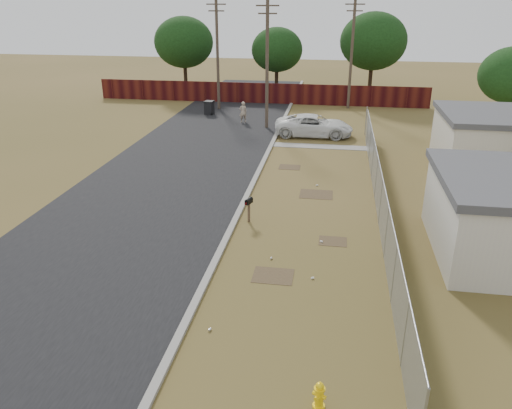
% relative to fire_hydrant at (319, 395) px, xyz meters
% --- Properties ---
extents(ground, '(120.00, 120.00, 0.00)m').
position_rel_fire_hydrant_xyz_m(ground, '(-1.03, 10.77, -0.35)').
color(ground, brown).
rests_on(ground, ground).
extents(street, '(15.10, 60.00, 0.12)m').
position_rel_fire_hydrant_xyz_m(street, '(-7.78, 18.82, -0.33)').
color(street, black).
rests_on(street, ground).
extents(chainlink_fence, '(0.10, 27.06, 2.02)m').
position_rel_fire_hydrant_xyz_m(chainlink_fence, '(2.09, 11.79, 0.45)').
color(chainlink_fence, gray).
rests_on(chainlink_fence, ground).
extents(privacy_fence, '(30.00, 0.12, 1.80)m').
position_rel_fire_hydrant_xyz_m(privacy_fence, '(-7.03, 35.77, 0.55)').
color(privacy_fence, '#4C1710').
rests_on(privacy_fence, ground).
extents(utility_poles, '(12.60, 8.24, 9.00)m').
position_rel_fire_hydrant_xyz_m(utility_poles, '(-4.69, 31.43, 4.35)').
color(utility_poles, brown).
rests_on(utility_poles, ground).
extents(horizon_trees, '(33.32, 31.94, 7.78)m').
position_rel_fire_hydrant_xyz_m(horizon_trees, '(-0.19, 34.32, 4.28)').
color(horizon_trees, '#2F2015').
rests_on(horizon_trees, ground).
extents(fire_hydrant, '(0.39, 0.39, 0.74)m').
position_rel_fire_hydrant_xyz_m(fire_hydrant, '(0.00, 0.00, 0.00)').
color(fire_hydrant, yellow).
rests_on(fire_hydrant, ground).
extents(mailbox, '(0.31, 0.47, 1.09)m').
position_rel_fire_hydrant_xyz_m(mailbox, '(-3.43, 10.07, 0.52)').
color(mailbox, brown).
rests_on(mailbox, ground).
extents(pickup_truck, '(5.35, 2.54, 1.48)m').
position_rel_fire_hydrant_xyz_m(pickup_truck, '(-1.46, 24.89, 0.39)').
color(pickup_truck, white).
rests_on(pickup_truck, ground).
extents(pedestrian, '(0.68, 0.57, 1.60)m').
position_rel_fire_hydrant_xyz_m(pedestrian, '(-7.04, 28.12, 0.45)').
color(pedestrian, tan).
rests_on(pedestrian, ground).
extents(trash_bin, '(0.83, 0.90, 1.11)m').
position_rel_fire_hydrant_xyz_m(trash_bin, '(-10.30, 30.46, 0.22)').
color(trash_bin, black).
rests_on(trash_bin, ground).
extents(scattered_litter, '(3.08, 12.65, 0.07)m').
position_rel_fire_hydrant_xyz_m(scattered_litter, '(-1.36, 7.74, -0.31)').
color(scattered_litter, white).
rests_on(scattered_litter, ground).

